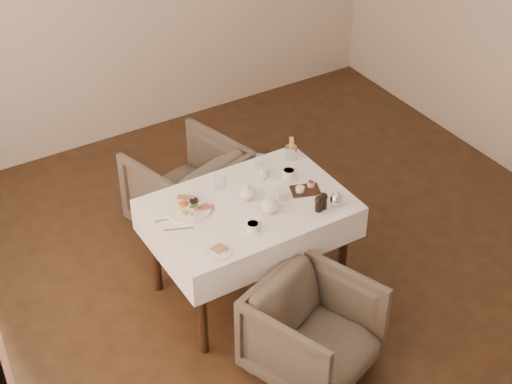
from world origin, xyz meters
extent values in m
plane|color=black|center=(0.00, 0.00, 0.00)|extent=(5.00, 5.00, 0.00)
cube|color=black|center=(-0.42, 0.12, 0.72)|extent=(1.20, 0.80, 0.04)
cube|color=white|center=(-0.42, 0.12, 0.64)|extent=(1.28, 0.88, 0.23)
cylinder|color=black|center=(-0.96, 0.46, 0.35)|extent=(0.06, 0.06, 0.70)
cylinder|color=black|center=(0.12, 0.46, 0.35)|extent=(0.06, 0.06, 0.70)
cylinder|color=black|center=(-0.96, -0.22, 0.35)|extent=(0.06, 0.06, 0.70)
cylinder|color=black|center=(0.12, -0.22, 0.35)|extent=(0.06, 0.06, 0.70)
imported|color=#493F36|center=(-0.45, -0.69, 0.32)|extent=(0.87, 0.89, 0.63)
imported|color=#493F36|center=(-0.43, 1.00, 0.34)|extent=(0.91, 0.92, 0.69)
cylinder|color=white|center=(-0.78, 0.27, 0.76)|extent=(0.31, 0.31, 0.01)
ellipsoid|color=#C15B22|center=(-0.79, 0.32, 0.78)|extent=(0.08, 0.07, 0.03)
cylinder|color=brown|center=(-0.74, 0.36, 0.78)|extent=(0.10, 0.09, 0.03)
cylinder|color=black|center=(-0.72, 0.31, 0.77)|extent=(0.06, 0.06, 0.02)
cube|color=maroon|center=(-0.69, 0.22, 0.77)|extent=(0.10, 0.05, 0.01)
ellipsoid|color=#264C19|center=(-0.74, 0.26, 0.77)|extent=(0.06, 0.05, 0.02)
cylinder|color=white|center=(-0.82, -0.20, 0.76)|extent=(0.16, 0.16, 0.01)
cube|color=olive|center=(-0.81, -0.19, 0.77)|extent=(0.10, 0.09, 0.01)
cube|color=white|center=(-0.84, -0.22, 0.76)|extent=(0.12, 0.09, 0.01)
cylinder|color=white|center=(-0.17, 0.33, 0.79)|extent=(0.07, 0.07, 0.07)
cylinder|color=white|center=(-0.54, -0.14, 0.76)|extent=(0.12, 0.12, 0.01)
cylinder|color=white|center=(-0.54, -0.14, 0.79)|extent=(0.09, 0.09, 0.05)
cylinder|color=#A17648|center=(-0.54, -0.14, 0.81)|extent=(0.07, 0.07, 0.00)
cylinder|color=white|center=(-0.03, 0.23, 0.76)|extent=(0.13, 0.13, 0.01)
cylinder|color=white|center=(-0.03, 0.23, 0.79)|extent=(0.10, 0.10, 0.05)
cylinder|color=#A17648|center=(-0.03, 0.23, 0.82)|extent=(0.07, 0.07, 0.00)
cylinder|color=silver|center=(-0.48, 0.38, 0.81)|extent=(0.08, 0.08, 0.10)
cylinder|color=silver|center=(-0.19, 0.05, 0.80)|extent=(0.09, 0.09, 0.09)
cylinder|color=silver|center=(-0.14, 0.44, 0.80)|extent=(0.09, 0.09, 0.10)
cube|color=black|center=(-0.03, 0.04, 0.76)|extent=(0.22, 0.18, 0.02)
cylinder|color=white|center=(-0.07, 0.04, 0.79)|extent=(0.06, 0.06, 0.03)
cylinder|color=maroon|center=(0.03, 0.05, 0.79)|extent=(0.05, 0.05, 0.03)
cylinder|color=silver|center=(0.11, 0.42, 0.80)|extent=(0.08, 0.08, 0.10)
cube|color=silver|center=(-0.92, 0.24, 0.76)|extent=(0.20, 0.06, 0.00)
cube|color=silver|center=(-0.92, 0.12, 0.76)|extent=(0.18, 0.08, 0.00)
camera|label=1|loc=(-2.49, -3.37, 3.81)|focal=55.00mm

